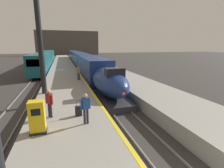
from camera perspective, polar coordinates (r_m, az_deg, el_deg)
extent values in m
cube|color=gray|center=(27.86, -16.03, 2.71)|extent=(4.80, 110.00, 1.05)
cube|color=gray|center=(29.07, 0.15, 3.61)|extent=(4.80, 110.00, 1.05)
cube|color=yellow|center=(27.88, -11.40, 4.06)|extent=(0.20, 107.80, 0.01)
cube|color=slate|center=(30.84, -9.93, 3.07)|extent=(0.08, 110.00, 0.12)
cube|color=slate|center=(31.05, -7.18, 3.23)|extent=(0.08, 110.00, 0.12)
cube|color=slate|center=(30.99, -24.96, 2.11)|extent=(0.08, 110.00, 0.12)
cube|color=slate|center=(30.80, -22.21, 2.30)|extent=(0.08, 110.00, 0.12)
ellipsoid|color=navy|center=(16.16, -1.04, 0.91)|extent=(2.78, 8.12, 2.56)
cube|color=#28282D|center=(16.18, -0.63, -4.78)|extent=(2.46, 6.91, 0.55)
cube|color=black|center=(14.24, 0.93, 3.67)|extent=(1.59, 1.00, 0.90)
sphere|color=#F24C4C|center=(12.52, 3.89, -3.36)|extent=(0.28, 0.28, 0.28)
cube|color=navy|center=(25.22, -6.86, 5.67)|extent=(2.90, 14.00, 3.05)
cube|color=black|center=(24.96, -10.13, 6.76)|extent=(0.04, 11.90, 0.80)
cube|color=black|center=(25.44, -3.72, 7.04)|extent=(0.04, 11.90, 0.80)
cube|color=silver|center=(25.41, -6.79, 2.81)|extent=(2.92, 13.30, 0.24)
cube|color=black|center=(21.20, -4.64, -0.56)|extent=(2.03, 2.20, 0.56)
cube|color=black|center=(29.86, -8.26, 3.24)|extent=(2.03, 2.20, 0.56)
cube|color=navy|center=(41.60, -10.87, 8.30)|extent=(2.90, 18.00, 3.05)
cube|color=black|center=(41.45, -12.87, 8.95)|extent=(0.04, 15.84, 0.80)
cube|color=black|center=(41.74, -8.94, 9.14)|extent=(0.04, 15.84, 0.80)
cube|color=black|center=(35.74, -9.71, 4.75)|extent=(2.03, 2.20, 0.56)
cube|color=black|center=(47.83, -11.56, 6.66)|extent=(2.03, 2.20, 0.56)
cube|color=navy|center=(60.10, -12.77, 9.52)|extent=(2.90, 18.00, 3.05)
cube|color=black|center=(59.99, -14.16, 9.97)|extent=(0.04, 15.84, 0.80)
cube|color=black|center=(60.19, -11.42, 10.11)|extent=(0.04, 15.84, 0.80)
cube|color=black|center=(54.14, -12.19, 7.32)|extent=(2.03, 2.20, 0.56)
cube|color=black|center=(66.31, -13.08, 8.23)|extent=(2.03, 2.20, 0.56)
cube|color=#145660|center=(36.04, -22.91, 6.99)|extent=(2.85, 18.00, 3.30)
cube|color=black|center=(27.13, -24.91, 6.51)|extent=(2.28, 0.08, 1.10)
cube|color=black|center=(36.18, -25.19, 7.60)|extent=(0.04, 15.30, 0.90)
cube|color=black|center=(35.88, -20.75, 7.95)|extent=(0.04, 15.30, 0.90)
cube|color=black|center=(30.59, -23.68, 2.48)|extent=(2.00, 2.00, 0.52)
cube|color=black|center=(41.94, -21.90, 5.15)|extent=(2.00, 2.00, 0.52)
cube|color=#145660|center=(54.53, -20.94, 8.78)|extent=(2.85, 18.00, 3.30)
cylinder|color=black|center=(15.66, -23.57, 15.61)|extent=(0.44, 0.44, 10.31)
cylinder|color=#23232D|center=(10.51, -20.07, -8.52)|extent=(0.13, 0.13, 0.85)
cylinder|color=#23232D|center=(10.64, -20.66, -8.32)|extent=(0.13, 0.13, 0.85)
cube|color=maroon|center=(10.34, -20.68, -4.61)|extent=(0.42, 0.43, 0.62)
cylinder|color=maroon|center=(10.17, -19.81, -5.12)|extent=(0.09, 0.09, 0.58)
cylinder|color=maroon|center=(10.54, -21.48, -4.64)|extent=(0.09, 0.09, 0.58)
sphere|color=tan|center=(10.23, -20.86, -2.36)|extent=(0.22, 0.22, 0.22)
cylinder|color=#23232D|center=(21.23, -11.54, 2.53)|extent=(0.13, 0.13, 0.85)
cylinder|color=#23232D|center=(21.26, -11.09, 2.56)|extent=(0.13, 0.13, 0.85)
cube|color=gray|center=(21.13, -11.41, 4.51)|extent=(0.40, 0.26, 0.62)
cylinder|color=gray|center=(21.09, -12.04, 4.33)|extent=(0.09, 0.09, 0.58)
cylinder|color=gray|center=(21.18, -10.76, 4.42)|extent=(0.09, 0.09, 0.58)
sphere|color=tan|center=(21.07, -11.46, 5.64)|extent=(0.22, 0.22, 0.22)
cylinder|color=#23232D|center=(9.22, -9.33, -10.93)|extent=(0.13, 0.13, 0.85)
cylinder|color=#23232D|center=(9.28, -8.36, -10.72)|extent=(0.13, 0.13, 0.85)
cube|color=#1E478C|center=(8.98, -9.00, -6.52)|extent=(0.43, 0.32, 0.62)
cylinder|color=#1E478C|center=(8.91, -10.40, -7.08)|extent=(0.09, 0.09, 0.58)
cylinder|color=#1E478C|center=(9.09, -7.61, -6.56)|extent=(0.09, 0.09, 0.58)
sphere|color=tan|center=(8.85, -9.10, -3.95)|extent=(0.22, 0.22, 0.22)
cube|color=black|center=(10.37, -11.35, -9.00)|extent=(0.40, 0.22, 0.60)
cylinder|color=#262628|center=(10.20, -12.03, -6.53)|extent=(0.02, 0.02, 0.36)
cylinder|color=#262628|center=(10.21, -10.90, -6.45)|extent=(0.02, 0.02, 0.36)
cube|color=#262628|center=(10.15, -11.51, -5.48)|extent=(0.22, 0.03, 0.02)
cube|color=yellow|center=(8.88, -24.15, -10.25)|extent=(0.70, 0.56, 1.60)
cube|color=black|center=(8.49, -24.61, -8.80)|extent=(0.40, 0.02, 0.32)
cube|color=black|center=(9.18, -23.72, -14.53)|extent=(0.76, 0.62, 0.12)
cube|color=#4C4742|center=(104.82, -14.75, 13.37)|extent=(36.00, 2.00, 14.00)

